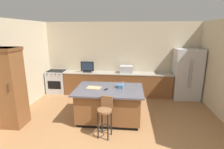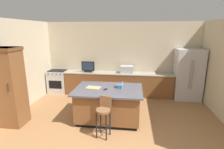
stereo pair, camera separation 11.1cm
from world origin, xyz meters
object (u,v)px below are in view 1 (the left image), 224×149
Objects in this scene: tv_monitor at (87,67)px; fruit_bowl at (120,86)px; refrigerator at (187,74)px; cabinet_tower at (9,87)px; cell_phone at (106,89)px; tv_remote at (119,87)px; microwave at (126,69)px; kitchen_island at (109,104)px; range_oven at (57,82)px; bar_stool_center at (105,113)px; cutting_board at (94,88)px.

fruit_bowl is (1.40, -1.85, -0.12)m from tv_monitor.
refrigerator is 0.89× the size of cabinet_tower.
tv_monitor is 2.29m from cell_phone.
refrigerator is at bearing 46.43° from tv_remote.
fruit_bowl is at bearing 13.73° from cabinet_tower.
tv_remote is (0.34, 0.25, 0.01)m from cell_phone.
tv_monitor is 2.25m from tv_remote.
tv_monitor is (-1.51, -0.05, 0.06)m from microwave.
fruit_bowl is (2.82, 0.69, -0.11)m from cabinet_tower.
range_oven is at bearing 139.54° from kitchen_island.
range_oven is 3.26m from tv_remote.
microwave is 2.00× the size of fruit_bowl.
bar_stool_center is 2.52× the size of cutting_board.
tv_remote is (-2.39, -1.77, 0.01)m from refrigerator.
range_oven is 2.33× the size of cutting_board.
tv_monitor is 2.08m from cutting_board.
tv_remote is at bearing 128.85° from fruit_bowl.
range_oven is 5.40× the size of tv_remote.
cell_phone is (-2.73, -2.02, 0.01)m from refrigerator.
tv_monitor is (-3.74, 0.03, 0.17)m from refrigerator.
tv_monitor is at bearing -178.04° from microwave.
microwave reaches higher than fruit_bowl.
cabinet_tower is 2.90m from fruit_bowl.
cutting_board is at bearing -112.83° from microwave.
tv_remote is at bearing 14.96° from cabinet_tower.
refrigerator reaches higher than cutting_board.
microwave is 3.20× the size of cell_phone.
cabinet_tower reaches higher than kitchen_island.
cabinet_tower is 13.91× the size of cell_phone.
refrigerator reaches higher than fruit_bowl.
bar_stool_center is at bearing -55.64° from cell_phone.
microwave is 0.48× the size of bar_stool_center.
microwave is at bearing 0.02° from range_oven.
refrigerator is 2.23m from microwave.
bar_stool_center is 5.82× the size of tv_remote.
refrigerator reaches higher than kitchen_island.
tv_remote is at bearing 88.69° from bar_stool_center.
cabinet_tower is 2.11× the size of bar_stool_center.
refrigerator is at bearing 25.93° from cabinet_tower.
microwave is 1.86m from tv_remote.
range_oven is at bearing 87.00° from cabinet_tower.
fruit_bowl is at bearing 9.20° from cutting_board.
tv_remote is at bearing -143.48° from refrigerator.
kitchen_island is at bearing -143.62° from refrigerator.
cell_phone is (2.44, 0.49, -0.15)m from cabinet_tower.
bar_stool_center is (-0.41, -2.85, -0.44)m from microwave.
microwave reaches higher than kitchen_island.
refrigerator is (2.65, 1.95, 0.45)m from kitchen_island.
tv_monitor reaches higher than kitchen_island.
tv_remote is (1.35, -1.79, -0.15)m from tv_monitor.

